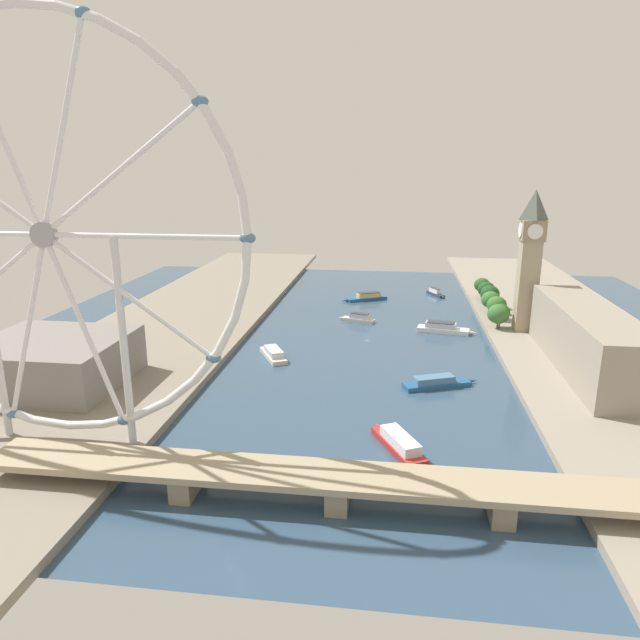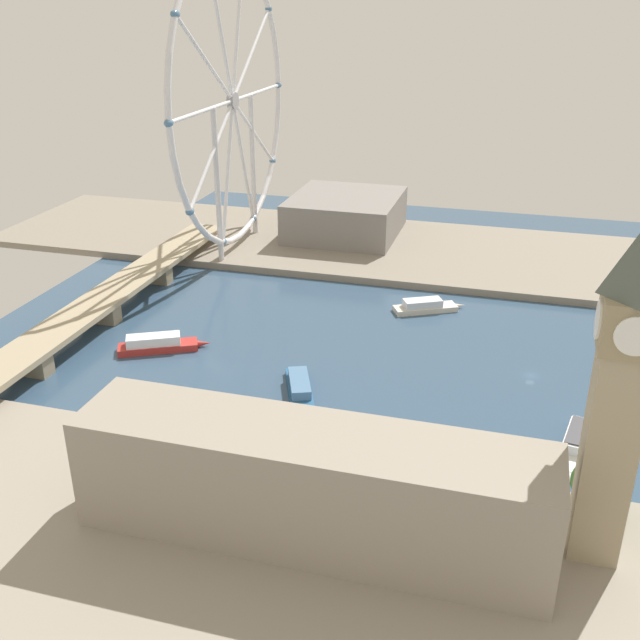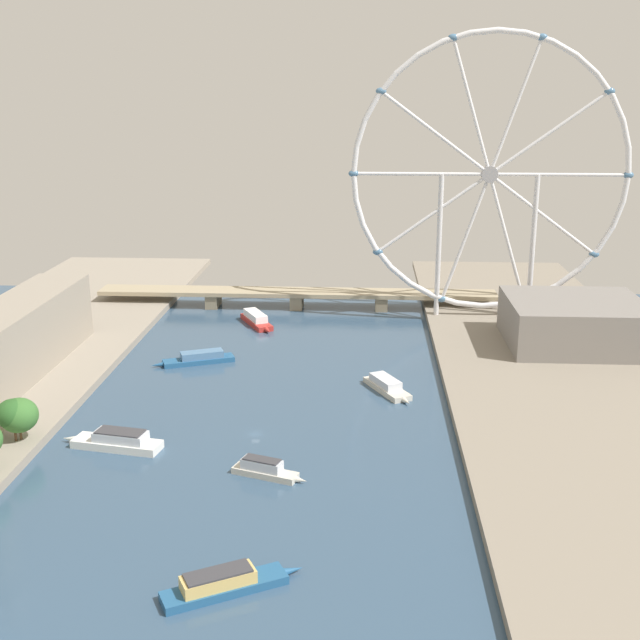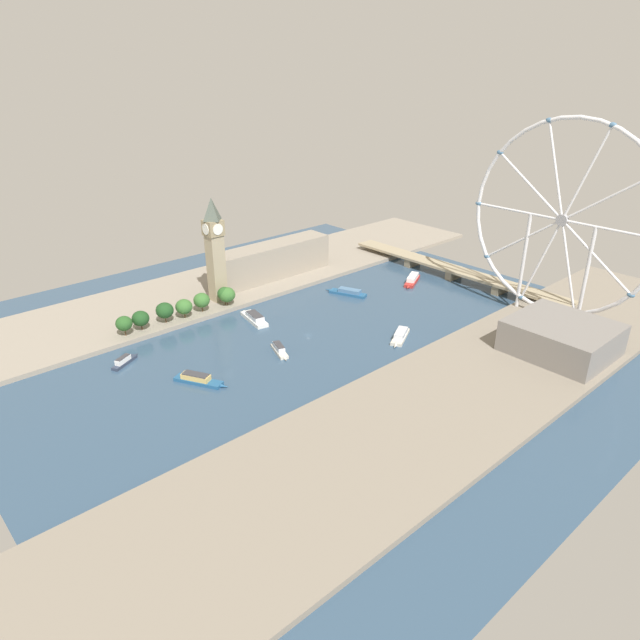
{
  "view_description": "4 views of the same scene",
  "coord_description": "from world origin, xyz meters",
  "views": [
    {
      "loc": [
        -12.74,
        290.96,
        89.35
      ],
      "look_at": [
        24.06,
        12.02,
        11.53
      ],
      "focal_mm": 31.63,
      "sensor_mm": 36.0,
      "label": 1
    },
    {
      "loc": [
        -219.24,
        8.35,
        112.91
      ],
      "look_at": [
        9.54,
        73.41,
        6.5
      ],
      "focal_mm": 41.26,
      "sensor_mm": 36.0,
      "label": 2
    },
    {
      "loc": [
        34.22,
        -234.92,
        105.88
      ],
      "look_at": [
        16.55,
        72.51,
        17.53
      ],
      "focal_mm": 44.99,
      "sensor_mm": 36.0,
      "label": 3
    },
    {
      "loc": [
        250.06,
        -215.37,
        161.95
      ],
      "look_at": [
        19.04,
        -6.85,
        19.29
      ],
      "focal_mm": 31.97,
      "sensor_mm": 36.0,
      "label": 4
    }
  ],
  "objects": [
    {
      "name": "ground_plane",
      "position": [
        0.0,
        0.0,
        0.0
      ],
      "size": [
        387.98,
        387.98,
        0.0
      ],
      "primitive_type": "plane",
      "color": "#334C66"
    },
    {
      "name": "riverbank_left",
      "position": [
        -108.99,
        0.0,
        1.5
      ],
      "size": [
        90.0,
        520.0,
        3.0
      ],
      "primitive_type": "cube",
      "color": "gray",
      "rests_on": "ground_plane"
    },
    {
      "name": "riverbank_right",
      "position": [
        108.99,
        0.0,
        1.5
      ],
      "size": [
        90.0,
        520.0,
        3.0
      ],
      "primitive_type": "cube",
      "color": "gray",
      "rests_on": "ground_plane"
    },
    {
      "name": "clock_tower",
      "position": [
        -83.45,
        -13.64,
        41.65
      ],
      "size": [
        12.64,
        12.64,
        74.19
      ],
      "color": "tan",
      "rests_on": "riverbank_left"
    },
    {
      "name": "parliament_block",
      "position": [
        -95.99,
        45.54,
        16.3
      ],
      "size": [
        22.0,
        102.36,
        26.6
      ],
      "primitive_type": "cube",
      "color": "gray",
      "rests_on": "riverbank_left"
    },
    {
      "name": "ferris_wheel",
      "position": [
        90.03,
        136.03,
        68.77
      ],
      "size": [
        128.22,
        3.2,
        129.37
      ],
      "color": "silver",
      "rests_on": "riverbank_right"
    },
    {
      "name": "riverside_hall",
      "position": [
        122.15,
        92.35,
        12.51
      ],
      "size": [
        55.66,
        51.45,
        19.03
      ],
      "primitive_type": "cube",
      "color": "gray",
      "rests_on": "riverbank_right"
    },
    {
      "name": "river_bridge",
      "position": [
        -0.0,
        156.13,
        6.82
      ],
      "size": [
        199.98,
        16.24,
        8.76
      ],
      "color": "tan",
      "rests_on": "ground_plane"
    },
    {
      "name": "tour_boat_0",
      "position": [
        6.64,
        -28.82,
        2.13
      ],
      "size": [
        22.43,
        11.18,
        5.24
      ],
      "rotation": [
        0.0,
        0.0,
        5.95
      ],
      "color": "beige",
      "rests_on": "ground_plane"
    },
    {
      "name": "tour_boat_1",
      "position": [
        -16.33,
        124.09,
        2.4
      ],
      "size": [
        18.47,
        30.18,
        5.69
      ],
      "rotation": [
        0.0,
        0.0,
        5.18
      ],
      "color": "#B22D28",
      "rests_on": "ground_plane"
    },
    {
      "name": "tour_boat_3",
      "position": [
        -41.13,
        -12.83,
        2.35
      ],
      "size": [
        32.88,
        12.88,
        5.86
      ],
      "rotation": [
        0.0,
        0.0,
        2.96
      ],
      "color": "white",
      "rests_on": "ground_plane"
    },
    {
      "name": "tour_boat_5",
      "position": [
        42.9,
        40.61,
        1.98
      ],
      "size": [
        17.61,
        27.42,
        4.85
      ],
      "rotation": [
        0.0,
        0.0,
        5.19
      ],
      "color": "beige",
      "rests_on": "ground_plane"
    },
    {
      "name": "tour_boat_6",
      "position": [
        -32.21,
        67.95,
        1.95
      ],
      "size": [
        32.5,
        17.12,
        4.77
      ],
      "rotation": [
        0.0,
        0.0,
        3.53
      ],
      "color": "#235684",
      "rests_on": "ground_plane"
    }
  ]
}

